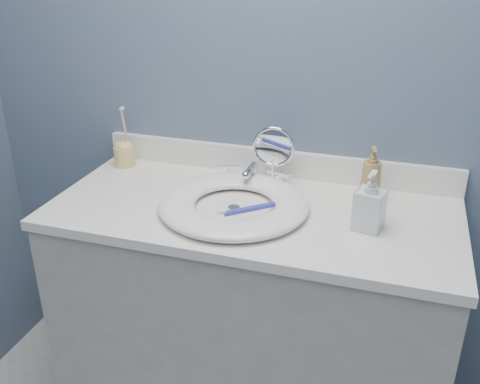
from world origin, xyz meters
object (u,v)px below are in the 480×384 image
at_px(soap_bottle_clear, 370,201).
at_px(toothbrush_holder, 124,152).
at_px(soap_bottle_amber, 371,174).
at_px(makeup_mirror, 273,154).

xyz_separation_m(soap_bottle_clear, toothbrush_holder, (-0.87, 0.21, -0.04)).
bearing_deg(soap_bottle_amber, makeup_mirror, 165.73).
bearing_deg(soap_bottle_clear, makeup_mirror, 159.94).
relative_size(soap_bottle_amber, toothbrush_holder, 0.78).
bearing_deg(makeup_mirror, soap_bottle_clear, -37.84).
distance_m(makeup_mirror, soap_bottle_clear, 0.38).
distance_m(soap_bottle_amber, soap_bottle_clear, 0.19).
height_order(soap_bottle_amber, soap_bottle_clear, same).
bearing_deg(soap_bottle_clear, toothbrush_holder, 178.43).
xyz_separation_m(makeup_mirror, soap_bottle_clear, (0.33, -0.20, -0.02)).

